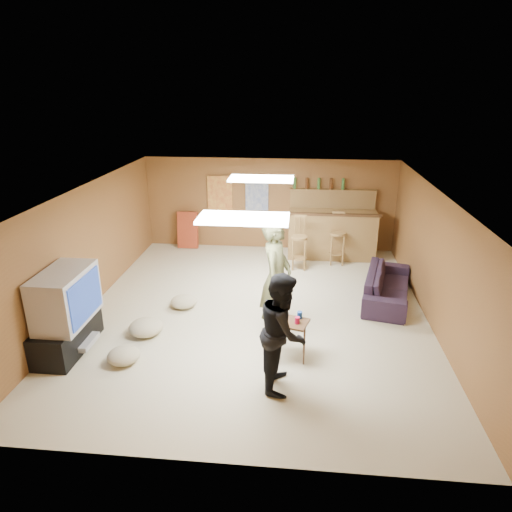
# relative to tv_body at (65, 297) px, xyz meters

# --- Properties ---
(ground) EXTENTS (7.00, 7.00, 0.00)m
(ground) POSITION_rel_tv_body_xyz_m (2.65, 1.50, -0.90)
(ground) COLOR #C1B793
(ground) RESTS_ON ground
(ceiling) EXTENTS (6.00, 7.00, 0.02)m
(ceiling) POSITION_rel_tv_body_xyz_m (2.65, 1.50, 1.30)
(ceiling) COLOR silver
(ceiling) RESTS_ON ground
(wall_back) EXTENTS (6.00, 0.02, 2.20)m
(wall_back) POSITION_rel_tv_body_xyz_m (2.65, 5.00, 0.20)
(wall_back) COLOR brown
(wall_back) RESTS_ON ground
(wall_front) EXTENTS (6.00, 0.02, 2.20)m
(wall_front) POSITION_rel_tv_body_xyz_m (2.65, -2.00, 0.20)
(wall_front) COLOR brown
(wall_front) RESTS_ON ground
(wall_left) EXTENTS (0.02, 7.00, 2.20)m
(wall_left) POSITION_rel_tv_body_xyz_m (-0.35, 1.50, 0.20)
(wall_left) COLOR brown
(wall_left) RESTS_ON ground
(wall_right) EXTENTS (0.02, 7.00, 2.20)m
(wall_right) POSITION_rel_tv_body_xyz_m (5.65, 1.50, 0.20)
(wall_right) COLOR brown
(wall_right) RESTS_ON ground
(tv_stand) EXTENTS (0.55, 1.30, 0.50)m
(tv_stand) POSITION_rel_tv_body_xyz_m (-0.07, 0.00, -0.65)
(tv_stand) COLOR black
(tv_stand) RESTS_ON ground
(dvd_box) EXTENTS (0.35, 0.50, 0.08)m
(dvd_box) POSITION_rel_tv_body_xyz_m (0.15, 0.00, -0.75)
(dvd_box) COLOR #B2B2B7
(dvd_box) RESTS_ON tv_stand
(tv_body) EXTENTS (0.60, 1.10, 0.80)m
(tv_body) POSITION_rel_tv_body_xyz_m (0.00, 0.00, 0.00)
(tv_body) COLOR #B2B2B7
(tv_body) RESTS_ON tv_stand
(tv_screen) EXTENTS (0.02, 0.95, 0.65)m
(tv_screen) POSITION_rel_tv_body_xyz_m (0.31, 0.00, 0.00)
(tv_screen) COLOR navy
(tv_screen) RESTS_ON tv_body
(bar_counter) EXTENTS (2.00, 0.60, 1.10)m
(bar_counter) POSITION_rel_tv_body_xyz_m (4.15, 4.45, -0.35)
(bar_counter) COLOR brown
(bar_counter) RESTS_ON ground
(bar_lip) EXTENTS (2.10, 0.12, 0.05)m
(bar_lip) POSITION_rel_tv_body_xyz_m (4.15, 4.20, 0.20)
(bar_lip) COLOR #3E2614
(bar_lip) RESTS_ON bar_counter
(bar_shelf) EXTENTS (2.00, 0.18, 0.05)m
(bar_shelf) POSITION_rel_tv_body_xyz_m (4.15, 4.90, 0.60)
(bar_shelf) COLOR brown
(bar_shelf) RESTS_ON bar_backing
(bar_backing) EXTENTS (2.00, 0.14, 0.60)m
(bar_backing) POSITION_rel_tv_body_xyz_m (4.15, 4.92, 0.30)
(bar_backing) COLOR brown
(bar_backing) RESTS_ON bar_counter
(poster_left) EXTENTS (0.60, 0.03, 0.85)m
(poster_left) POSITION_rel_tv_body_xyz_m (1.45, 4.96, 0.45)
(poster_left) COLOR #BF3F26
(poster_left) RESTS_ON wall_back
(poster_right) EXTENTS (0.55, 0.03, 0.80)m
(poster_right) POSITION_rel_tv_body_xyz_m (2.35, 4.96, 0.45)
(poster_right) COLOR #334C99
(poster_right) RESTS_ON wall_back
(folding_chair_stack) EXTENTS (0.50, 0.26, 0.91)m
(folding_chair_stack) POSITION_rel_tv_body_xyz_m (0.65, 4.80, -0.45)
(folding_chair_stack) COLOR #A4391E
(folding_chair_stack) RESTS_ON ground
(ceiling_panel_front) EXTENTS (1.20, 0.60, 0.04)m
(ceiling_panel_front) POSITION_rel_tv_body_xyz_m (2.65, 0.00, 1.27)
(ceiling_panel_front) COLOR white
(ceiling_panel_front) RESTS_ON ceiling
(ceiling_panel_back) EXTENTS (1.20, 0.60, 0.04)m
(ceiling_panel_back) POSITION_rel_tv_body_xyz_m (2.65, 2.70, 1.27)
(ceiling_panel_back) COLOR white
(ceiling_panel_back) RESTS_ON ceiling
(person_olive) EXTENTS (0.59, 0.79, 1.96)m
(person_olive) POSITION_rel_tv_body_xyz_m (3.05, 0.77, 0.08)
(person_olive) COLOR brown
(person_olive) RESTS_ON ground
(person_black) EXTENTS (0.63, 0.80, 1.62)m
(person_black) POSITION_rel_tv_body_xyz_m (3.22, -0.53, -0.09)
(person_black) COLOR black
(person_black) RESTS_ON ground
(sofa) EXTENTS (1.17, 2.06, 0.57)m
(sofa) POSITION_rel_tv_body_xyz_m (5.08, 2.26, -0.62)
(sofa) COLOR black
(sofa) RESTS_ON ground
(tray_table) EXTENTS (0.56, 0.50, 0.61)m
(tray_table) POSITION_rel_tv_body_xyz_m (3.32, 0.11, -0.59)
(tray_table) COLOR #3E2614
(tray_table) RESTS_ON ground
(cup_red_near) EXTENTS (0.09, 0.09, 0.10)m
(cup_red_near) POSITION_rel_tv_body_xyz_m (3.17, 0.14, -0.24)
(cup_red_near) COLOR #C10C37
(cup_red_near) RESTS_ON tray_table
(cup_red_far) EXTENTS (0.09, 0.09, 0.10)m
(cup_red_far) POSITION_rel_tv_body_xyz_m (3.40, 0.05, -0.24)
(cup_red_far) COLOR #C10C37
(cup_red_far) RESTS_ON tray_table
(cup_blue) EXTENTS (0.09, 0.09, 0.11)m
(cup_blue) POSITION_rel_tv_body_xyz_m (3.44, 0.21, -0.23)
(cup_blue) COLOR navy
(cup_blue) RESTS_ON tray_table
(bar_stool_left) EXTENTS (0.50, 0.50, 1.19)m
(bar_stool_left) POSITION_rel_tv_body_xyz_m (3.40, 3.66, -0.31)
(bar_stool_left) COLOR brown
(bar_stool_left) RESTS_ON ground
(bar_stool_right) EXTENTS (0.37, 0.37, 1.15)m
(bar_stool_right) POSITION_rel_tv_body_xyz_m (4.25, 4.03, -0.32)
(bar_stool_right) COLOR brown
(bar_stool_right) RESTS_ON ground
(cushion_near_tv) EXTENTS (0.64, 0.64, 0.25)m
(cushion_near_tv) POSITION_rel_tv_body_xyz_m (0.96, 0.57, -0.78)
(cushion_near_tv) COLOR tan
(cushion_near_tv) RESTS_ON ground
(cushion_mid) EXTENTS (0.55, 0.55, 0.21)m
(cushion_mid) POSITION_rel_tv_body_xyz_m (1.33, 1.58, -0.79)
(cushion_mid) COLOR tan
(cushion_mid) RESTS_ON ground
(cushion_far) EXTENTS (0.58, 0.58, 0.21)m
(cushion_far) POSITION_rel_tv_body_xyz_m (0.89, -0.25, -0.79)
(cushion_far) COLOR tan
(cushion_far) RESTS_ON ground
(bottle_row) EXTENTS (1.20, 0.08, 0.26)m
(bottle_row) POSITION_rel_tv_body_xyz_m (3.81, 4.88, 0.75)
(bottle_row) COLOR #3F7233
(bottle_row) RESTS_ON bar_shelf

